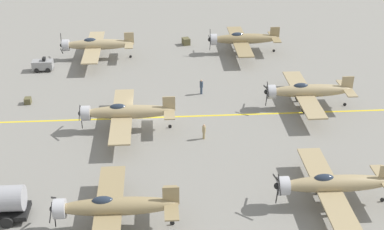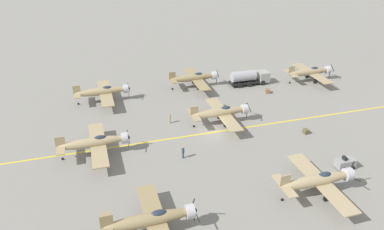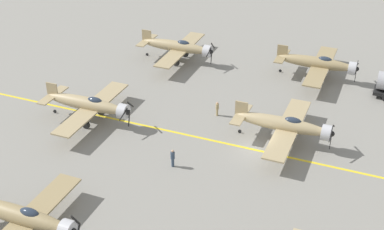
% 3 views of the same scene
% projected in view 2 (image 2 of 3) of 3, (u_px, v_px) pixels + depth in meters
% --- Properties ---
extents(ground_plane, '(400.00, 400.00, 0.00)m').
position_uv_depth(ground_plane, '(214.00, 132.00, 58.18)').
color(ground_plane, gray).
extents(taxiway_stripe, '(0.30, 160.00, 0.01)m').
position_uv_depth(taxiway_stripe, '(214.00, 132.00, 58.18)').
color(taxiway_stripe, yellow).
rests_on(taxiway_stripe, ground).
extents(airplane_far_left, '(12.00, 9.98, 3.65)m').
position_uv_depth(airplane_far_left, '(311.00, 72.00, 76.12)').
color(airplane_far_left, tan).
rests_on(airplane_far_left, ground).
extents(airplane_near_right, '(12.00, 9.98, 3.65)m').
position_uv_depth(airplane_near_right, '(152.00, 219.00, 38.25)').
color(airplane_near_right, '#927D55').
rests_on(airplane_near_right, ground).
extents(airplane_near_center, '(12.00, 9.98, 3.65)m').
position_uv_depth(airplane_near_center, '(95.00, 142.00, 51.63)').
color(airplane_near_center, tan).
rests_on(airplane_near_center, ground).
extents(airplane_mid_right, '(12.00, 9.98, 3.77)m').
position_uv_depth(airplane_mid_right, '(319.00, 180.00, 44.06)').
color(airplane_mid_right, tan).
rests_on(airplane_mid_right, ground).
extents(airplane_near_left, '(12.00, 9.98, 3.65)m').
position_uv_depth(airplane_near_left, '(103.00, 91.00, 67.24)').
color(airplane_near_left, tan).
rests_on(airplane_near_left, ground).
extents(airplane_mid_left, '(12.00, 9.98, 3.65)m').
position_uv_depth(airplane_mid_left, '(195.00, 78.00, 73.25)').
color(airplane_mid_left, '#948057').
rests_on(airplane_mid_left, ground).
extents(airplane_mid_center, '(12.00, 9.98, 3.65)m').
position_uv_depth(airplane_mid_center, '(221.00, 112.00, 59.85)').
color(airplane_mid_center, tan).
rests_on(airplane_mid_center, ground).
extents(fuel_tanker, '(2.67, 8.00, 2.98)m').
position_uv_depth(fuel_tanker, '(250.00, 77.00, 74.75)').
color(fuel_tanker, black).
rests_on(fuel_tanker, ground).
extents(tow_tractor, '(1.57, 2.60, 1.79)m').
position_uv_depth(tow_tractor, '(345.00, 163.00, 49.37)').
color(tow_tractor, gray).
rests_on(tow_tractor, ground).
extents(ground_crew_walking, '(0.36, 0.36, 1.64)m').
position_uv_depth(ground_crew_walking, '(170.00, 118.00, 60.45)').
color(ground_crew_walking, tan).
rests_on(ground_crew_walking, ground).
extents(ground_crew_inspecting, '(0.40, 0.40, 1.83)m').
position_uv_depth(ground_crew_inspecting, '(183.00, 152.00, 51.38)').
color(ground_crew_inspecting, '#334256').
rests_on(ground_crew_inspecting, ground).
extents(supply_crate_by_tanker, '(0.86, 0.72, 0.71)m').
position_uv_depth(supply_crate_by_tanker, '(306.00, 131.00, 57.72)').
color(supply_crate_by_tanker, brown).
rests_on(supply_crate_by_tanker, ground).
extents(supply_crate_mid_lane, '(1.08, 0.96, 0.77)m').
position_uv_depth(supply_crate_mid_lane, '(268.00, 91.00, 71.46)').
color(supply_crate_mid_lane, brown).
rests_on(supply_crate_mid_lane, ground).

